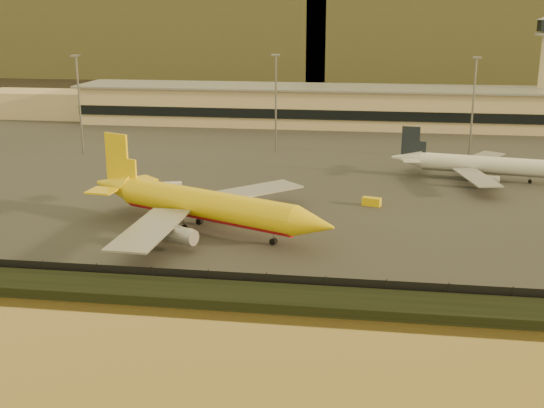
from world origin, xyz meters
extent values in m
plane|color=black|center=(0.00, 0.00, 0.00)|extent=(900.00, 900.00, 0.00)
cube|color=black|center=(0.00, -17.00, 0.70)|extent=(320.00, 7.00, 1.40)
cube|color=#2D2D2D|center=(0.00, 95.00, 0.10)|extent=(320.00, 220.00, 0.20)
cube|color=black|center=(0.00, -13.00, 1.30)|extent=(300.00, 0.05, 2.20)
cube|color=tan|center=(0.00, 125.00, 6.20)|extent=(160.00, 22.00, 12.00)
cube|color=black|center=(0.00, 113.80, 5.20)|extent=(160.00, 0.60, 3.00)
cube|color=gray|center=(0.00, 125.00, 12.50)|extent=(164.00, 24.00, 0.60)
cube|color=tan|center=(-95.00, 129.00, 4.70)|extent=(50.00, 18.00, 9.00)
cylinder|color=slate|center=(-60.00, 70.00, 12.70)|extent=(0.50, 0.50, 25.00)
cube|color=slate|center=(-60.00, 70.00, 25.40)|extent=(2.20, 2.20, 0.40)
cylinder|color=slate|center=(-10.00, 80.00, 12.70)|extent=(0.50, 0.50, 25.00)
cube|color=slate|center=(-10.00, 80.00, 25.40)|extent=(2.20, 2.20, 0.40)
cylinder|color=slate|center=(40.00, 78.00, 12.70)|extent=(0.50, 0.50, 25.00)
cube|color=slate|center=(40.00, 78.00, 25.40)|extent=(2.20, 2.20, 0.40)
cube|color=brown|center=(-140.00, 340.00, 27.50)|extent=(260.00, 160.00, 55.00)
cube|color=brown|center=(90.00, 340.00, 35.00)|extent=(220.00, 160.00, 70.00)
cylinder|color=yellow|center=(-11.72, 10.39, 4.93)|extent=(33.55, 18.50, 4.98)
cylinder|color=red|center=(-11.72, 10.39, 4.06)|extent=(32.23, 17.11, 3.89)
cone|color=yellow|center=(7.11, 2.06, 4.93)|extent=(8.15, 7.27, 4.98)
cone|color=yellow|center=(-31.43, 19.11, 5.31)|extent=(9.90, 8.04, 4.98)
cube|color=yellow|center=(-30.55, 18.72, 10.78)|extent=(4.98, 2.50, 8.72)
cube|color=yellow|center=(-27.66, 22.89, 5.68)|extent=(6.72, 6.72, 0.30)
cube|color=yellow|center=(-31.69, 13.78, 5.68)|extent=(5.25, 5.20, 0.30)
cube|color=gray|center=(-7.23, 22.91, 4.06)|extent=(20.14, 19.82, 0.30)
cylinder|color=gray|center=(-6.35, 18.98, 2.69)|extent=(6.36, 4.83, 2.74)
cube|color=gray|center=(-17.96, -1.36, 4.06)|extent=(7.40, 21.76, 0.30)
cylinder|color=gray|center=(-14.46, 0.63, 2.69)|extent=(6.36, 4.83, 2.74)
cylinder|color=black|center=(0.33, 5.06, 0.75)|extent=(1.35, 1.24, 1.10)
cylinder|color=slate|center=(0.33, 5.06, 1.32)|extent=(0.19, 0.19, 2.24)
cylinder|color=black|center=(-15.91, 9.79, 0.75)|extent=(1.35, 1.24, 1.10)
cylinder|color=slate|center=(-15.91, 9.79, 1.32)|extent=(0.19, 0.19, 2.24)
cylinder|color=black|center=(-14.10, 13.89, 0.75)|extent=(1.35, 1.24, 1.10)
cylinder|color=slate|center=(-14.10, 13.89, 1.32)|extent=(0.19, 0.19, 2.24)
cylinder|color=silver|center=(39.80, 55.02, 3.72)|extent=(26.94, 8.34, 3.71)
cylinder|color=gray|center=(39.80, 55.02, 3.07)|extent=(26.07, 7.41, 2.89)
cone|color=silver|center=(23.37, 57.95, 4.00)|extent=(7.22, 4.82, 3.71)
cube|color=black|center=(24.10, 57.82, 8.08)|extent=(4.07, 1.01, 6.49)
cube|color=silver|center=(25.48, 61.34, 4.28)|extent=(4.93, 4.86, 0.22)
cube|color=silver|center=(24.18, 54.04, 4.28)|extent=(4.16, 4.00, 0.22)
cube|color=gray|center=(40.86, 65.19, 3.07)|extent=(13.27, 16.90, 0.22)
cylinder|color=gray|center=(42.25, 62.40, 2.05)|extent=(4.74, 2.79, 2.04)
cube|color=gray|center=(37.28, 45.10, 3.07)|extent=(8.52, 17.40, 0.22)
cylinder|color=gray|center=(39.54, 47.24, 2.05)|extent=(4.74, 2.79, 2.04)
cylinder|color=black|center=(49.84, 53.22, 0.61)|extent=(0.92, 0.78, 0.82)
cylinder|color=slate|center=(49.84, 53.22, 1.03)|extent=(0.20, 0.20, 1.67)
cylinder|color=black|center=(36.77, 53.86, 0.61)|extent=(0.92, 0.78, 0.82)
cylinder|color=slate|center=(36.77, 53.86, 1.03)|extent=(0.20, 0.20, 1.67)
cylinder|color=black|center=(37.36, 57.15, 0.61)|extent=(0.92, 0.78, 0.82)
cylinder|color=slate|center=(37.36, 57.15, 1.03)|extent=(0.20, 0.20, 1.67)
cube|color=yellow|center=(15.78, 30.41, 1.00)|extent=(3.84, 2.50, 1.59)
cube|color=silver|center=(-25.53, 36.05, 1.04)|extent=(4.04, 2.56, 1.68)
camera|label=1|loc=(15.29, -97.50, 36.58)|focal=45.00mm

